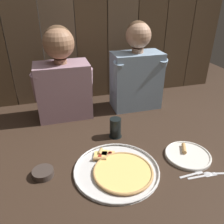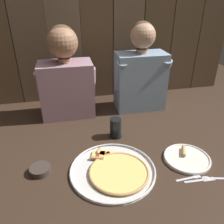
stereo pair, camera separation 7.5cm
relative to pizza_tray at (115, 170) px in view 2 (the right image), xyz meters
name	(u,v)px [view 2 (the right image)]	position (x,y,z in m)	size (l,w,h in m)	color
ground_plane	(120,147)	(0.07, 0.20, -0.01)	(3.20, 3.20, 0.00)	#332319
pizza_tray	(115,170)	(0.00, 0.00, 0.00)	(0.43, 0.43, 0.03)	silver
dinner_plate	(187,158)	(0.40, 0.01, 0.00)	(0.25, 0.25, 0.03)	white
drinking_glass	(115,128)	(0.07, 0.31, 0.05)	(0.08, 0.08, 0.12)	black
dipping_bowl	(40,169)	(-0.36, 0.07, 0.01)	(0.10, 0.10, 0.03)	#3D332D
table_fork	(190,178)	(0.34, -0.12, -0.01)	(0.13, 0.02, 0.01)	silver
table_knife	(200,180)	(0.38, -0.14, -0.01)	(0.16, 0.02, 0.01)	silver
table_spoon	(211,178)	(0.44, -0.14, -0.01)	(0.14, 0.05, 0.01)	silver
diner_left	(66,76)	(-0.19, 0.67, 0.28)	(0.39, 0.22, 0.62)	gray
diner_right	(141,71)	(0.34, 0.67, 0.28)	(0.39, 0.21, 0.63)	#849EB7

